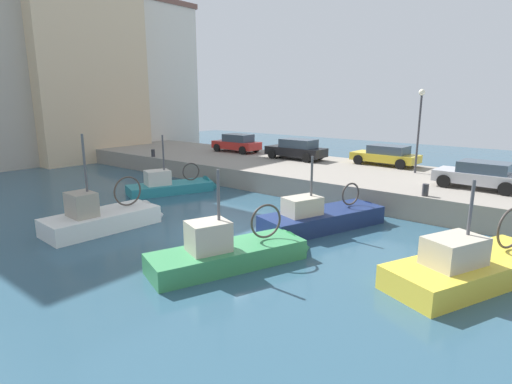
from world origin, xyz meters
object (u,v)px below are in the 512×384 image
object	(u,v)px
parked_car_red	(237,143)
fishing_boat_teal	(177,190)
mooring_bollard_mid	(425,190)
parked_car_silver	(481,175)
mooring_bollard_north	(153,153)
fishing_boat_white	(110,225)
parked_car_black	(296,149)
fishing_boat_yellow	(479,275)
quay_streetlamp	(420,117)
parked_car_yellow	(386,155)
fishing_boat_navy	(328,225)
fishing_boat_green	(237,260)

from	to	relation	value
parked_car_red	fishing_boat_teal	bearing A→B (deg)	-159.73
mooring_bollard_mid	parked_car_silver	bearing A→B (deg)	-25.49
parked_car_red	mooring_bollard_north	bearing A→B (deg)	153.15
fishing_boat_white	parked_car_black	bearing A→B (deg)	2.17
fishing_boat_yellow	quay_streetlamp	bearing A→B (deg)	27.98
parked_car_silver	mooring_bollard_mid	world-z (taller)	parked_car_silver
fishing_boat_teal	mooring_bollard_north	distance (m)	7.38
fishing_boat_yellow	parked_car_yellow	size ratio (longest dim) A/B	1.62
mooring_bollard_mid	quay_streetlamp	xyz separation A→B (m)	(5.65, 2.36, 2.98)
mooring_bollard_north	fishing_boat_white	bearing A→B (deg)	-134.89
parked_car_silver	mooring_bollard_mid	size ratio (longest dim) A/B	7.34
parked_car_black	mooring_bollard_mid	size ratio (longest dim) A/B	7.99
parked_car_yellow	parked_car_red	bearing A→B (deg)	95.56
fishing_boat_navy	fishing_boat_teal	bearing A→B (deg)	88.48
fishing_boat_yellow	parked_car_red	size ratio (longest dim) A/B	1.71
mooring_bollard_mid	mooring_bollard_north	world-z (taller)	same
parked_car_yellow	parked_car_red	xyz separation A→B (m)	(-1.18, 12.11, 0.06)
parked_car_yellow	mooring_bollard_mid	distance (m)	8.70
fishing_boat_green	fishing_boat_teal	world-z (taller)	fishing_boat_teal
fishing_boat_navy	quay_streetlamp	size ratio (longest dim) A/B	1.39
mooring_bollard_mid	mooring_bollard_north	size ratio (longest dim) A/B	1.00
fishing_boat_green	parked_car_yellow	size ratio (longest dim) A/B	1.46
fishing_boat_teal	fishing_boat_navy	distance (m)	10.56
mooring_bollard_north	parked_car_black	bearing A→B (deg)	-57.77
fishing_boat_teal	mooring_bollard_mid	xyz separation A→B (m)	(3.24, -13.50, 1.35)
parked_car_yellow	parked_car_black	size ratio (longest dim) A/B	0.99
fishing_boat_green	fishing_boat_navy	size ratio (longest dim) A/B	0.94
parked_car_silver	mooring_bollard_north	bearing A→B (deg)	98.62
fishing_boat_green	parked_car_red	distance (m)	20.50
fishing_boat_green	mooring_bollard_north	world-z (taller)	fishing_boat_green
fishing_boat_yellow	parked_car_silver	xyz separation A→B (m)	(8.46, 1.84, 1.77)
fishing_boat_white	parked_car_black	size ratio (longest dim) A/B	1.27
fishing_boat_navy	mooring_bollard_mid	xyz separation A→B (m)	(3.52, -2.95, 1.38)
fishing_boat_white	fishing_boat_navy	size ratio (longest dim) A/B	0.83
parked_car_yellow	quay_streetlamp	world-z (taller)	quay_streetlamp
parked_car_yellow	quay_streetlamp	size ratio (longest dim) A/B	0.90
fishing_boat_white	parked_car_black	distance (m)	15.53
fishing_boat_navy	fishing_boat_yellow	size ratio (longest dim) A/B	0.96
quay_streetlamp	parked_car_black	bearing A→B (deg)	89.35
fishing_boat_green	fishing_boat_yellow	bearing A→B (deg)	-59.45
parked_car_silver	mooring_bollard_north	distance (m)	21.81
parked_car_black	fishing_boat_navy	bearing A→B (deg)	-139.42
parked_car_black	parked_car_silver	xyz separation A→B (m)	(-2.48, -12.44, -0.05)
fishing_boat_navy	parked_car_silver	bearing A→B (deg)	-33.60
fishing_boat_white	mooring_bollard_mid	distance (m)	14.19
parked_car_yellow	parked_car_silver	distance (m)	7.51
fishing_boat_green	fishing_boat_yellow	xyz separation A→B (m)	(3.95, -6.69, -0.01)
parked_car_red	quay_streetlamp	distance (m)	14.80
fishing_boat_navy	quay_streetlamp	xyz separation A→B (m)	(9.17, -0.59, 4.35)
parked_car_yellow	mooring_bollard_north	distance (m)	16.81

